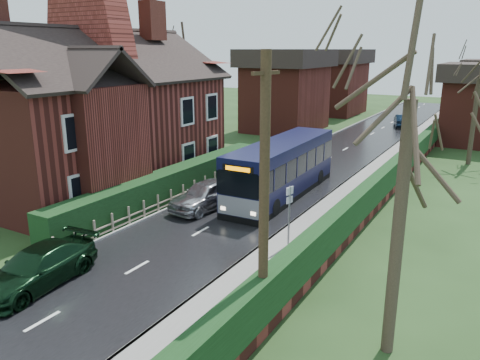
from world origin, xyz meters
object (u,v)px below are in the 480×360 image
Objects in this scene: brick_house at (96,110)px; bus_stop_sign at (289,208)px; car_green at (37,267)px; telegraph_pole at (264,203)px; bus at (282,169)px; car_silver at (206,195)px.

bus_stop_sign is at bearing -11.09° from brick_house.
bus_stop_sign reaches higher than car_green.
bus_stop_sign is (5.95, 6.87, 1.05)m from car_green.
car_green is 1.72× the size of bus_stop_sign.
telegraph_pole is at bearing -29.38° from brick_house.
bus_stop_sign is 0.34× the size of telegraph_pole.
car_green is (6.78, -9.37, -3.74)m from brick_house.
bus reaches higher than car_green.
bus is at bearing 21.03° from brick_house.
telegraph_pole is at bearing -40.28° from car_silver.
brick_house is 1.92× the size of telegraph_pole.
brick_house reaches higher than telegraph_pole.
bus is 13.08m from telegraph_pole.
bus_stop_sign is (5.50, -2.39, 0.98)m from car_silver.
telegraph_pole reaches higher than car_green.
bus is 1.29× the size of telegraph_pole.
car_green is at bearing -85.17° from car_silver.
car_silver is (7.23, -0.10, -3.66)m from brick_house.
bus is at bearing 66.23° from car_silver.
telegraph_pole is at bearing -68.49° from bus.
bus is 4.48m from car_silver.
telegraph_pole is (14.53, -8.18, -0.53)m from brick_house.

